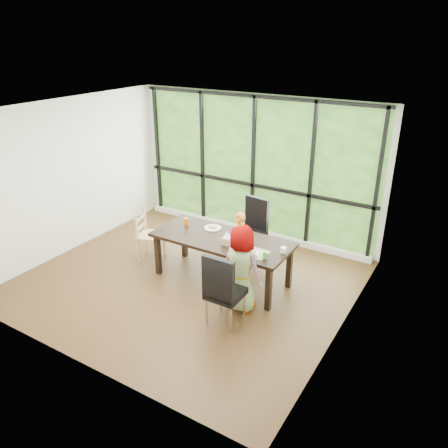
% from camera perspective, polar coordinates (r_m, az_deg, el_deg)
% --- Properties ---
extents(ground, '(5.00, 5.00, 0.00)m').
position_cam_1_polar(ground, '(7.26, -4.69, -7.27)').
color(ground, black).
rests_on(ground, ground).
extents(back_wall, '(5.00, 0.00, 5.00)m').
position_cam_1_polar(back_wall, '(8.48, 3.95, 7.40)').
color(back_wall, silver).
rests_on(back_wall, ground).
extents(foliage_backdrop, '(4.80, 0.02, 2.65)m').
position_cam_1_polar(foliage_backdrop, '(8.46, 3.88, 7.37)').
color(foliage_backdrop, '#1A4814').
rests_on(foliage_backdrop, back_wall).
extents(window_mullions, '(4.80, 0.06, 2.65)m').
position_cam_1_polar(window_mullions, '(8.43, 3.75, 7.30)').
color(window_mullions, black).
rests_on(window_mullions, back_wall).
extents(window_sill, '(4.80, 0.12, 0.10)m').
position_cam_1_polar(window_sill, '(8.85, 3.41, -0.85)').
color(window_sill, silver).
rests_on(window_sill, ground).
extents(dining_table, '(2.23, 0.98, 0.75)m').
position_cam_1_polar(dining_table, '(7.07, -0.27, -4.56)').
color(dining_table, black).
rests_on(dining_table, ground).
extents(chair_window_leather, '(0.52, 0.52, 1.08)m').
position_cam_1_polar(chair_window_leather, '(7.71, 3.37, -0.74)').
color(chair_window_leather, black).
rests_on(chair_window_leather, ground).
extents(chair_interior_leather, '(0.47, 0.47, 1.08)m').
position_cam_1_polar(chair_interior_leather, '(6.01, 0.22, -8.28)').
color(chair_interior_leather, black).
rests_on(chair_interior_leather, ground).
extents(chair_end_beech, '(0.50, 0.52, 0.90)m').
position_cam_1_polar(chair_end_beech, '(7.80, -9.43, -1.46)').
color(chair_end_beech, tan).
rests_on(chair_end_beech, ground).
extents(child_toddler, '(0.41, 0.34, 0.97)m').
position_cam_1_polar(child_toddler, '(7.45, 1.98, -2.06)').
color(child_toddler, orange).
rests_on(child_toddler, ground).
extents(child_older, '(0.68, 0.48, 1.30)m').
position_cam_1_polar(child_older, '(6.26, 2.33, -5.77)').
color(child_older, gray).
rests_on(child_older, ground).
extents(placemat, '(0.44, 0.32, 0.01)m').
position_cam_1_polar(placemat, '(6.48, 3.71, -3.65)').
color(placemat, tan).
rests_on(placemat, dining_table).
extents(plate_far, '(0.27, 0.27, 0.02)m').
position_cam_1_polar(plate_far, '(7.23, -1.46, -0.51)').
color(plate_far, white).
rests_on(plate_far, dining_table).
extents(plate_near, '(0.23, 0.23, 0.01)m').
position_cam_1_polar(plate_near, '(6.45, 3.45, -3.75)').
color(plate_near, white).
rests_on(plate_near, dining_table).
extents(orange_cup, '(0.07, 0.07, 0.11)m').
position_cam_1_polar(orange_cup, '(7.38, -4.87, 0.33)').
color(orange_cup, '#DE5E00').
rests_on(orange_cup, dining_table).
extents(green_cup, '(0.07, 0.07, 0.11)m').
position_cam_1_polar(green_cup, '(6.31, 5.29, -4.01)').
color(green_cup, green).
rests_on(green_cup, dining_table).
extents(white_mug, '(0.08, 0.08, 0.08)m').
position_cam_1_polar(white_mug, '(6.50, 7.66, -3.34)').
color(white_mug, white).
rests_on(white_mug, dining_table).
extents(tissue_box, '(0.13, 0.13, 0.11)m').
position_cam_1_polar(tissue_box, '(6.68, 0.39, -2.20)').
color(tissue_box, tan).
rests_on(tissue_box, dining_table).
extents(crepe_rolls_far, '(0.15, 0.12, 0.04)m').
position_cam_1_polar(crepe_rolls_far, '(7.22, -1.46, -0.31)').
color(crepe_rolls_far, tan).
rests_on(crepe_rolls_far, plate_far).
extents(crepe_rolls_near, '(0.15, 0.12, 0.04)m').
position_cam_1_polar(crepe_rolls_near, '(6.43, 3.46, -3.55)').
color(crepe_rolls_near, tan).
rests_on(crepe_rolls_near, plate_near).
extents(straw_white, '(0.01, 0.04, 0.20)m').
position_cam_1_polar(straw_white, '(7.34, -4.90, 1.01)').
color(straw_white, white).
rests_on(straw_white, orange_cup).
extents(straw_pink, '(0.01, 0.04, 0.20)m').
position_cam_1_polar(straw_pink, '(6.26, 5.33, -3.26)').
color(straw_pink, pink).
rests_on(straw_pink, green_cup).
extents(tissue, '(0.12, 0.12, 0.11)m').
position_cam_1_polar(tissue, '(6.63, 0.39, -1.34)').
color(tissue, white).
rests_on(tissue, tissue_box).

